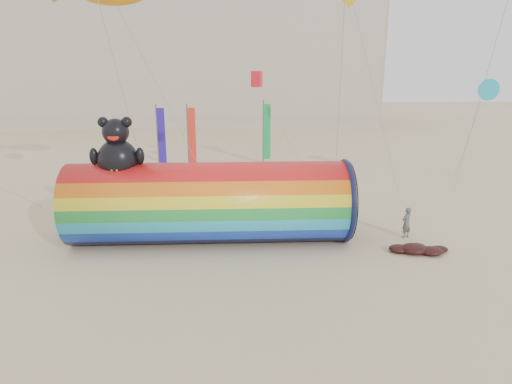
{
  "coord_description": "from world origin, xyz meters",
  "views": [
    {
      "loc": [
        -0.45,
        -18.39,
        8.02
      ],
      "look_at": [
        0.5,
        1.5,
        2.4
      ],
      "focal_mm": 32.0,
      "sensor_mm": 36.0,
      "label": 1
    }
  ],
  "objects_px": {
    "hotel_building": "(147,46)",
    "fabric_bundle": "(418,249)",
    "kite_handler": "(406,223)",
    "windsock_assembly": "(210,200)"
  },
  "relations": [
    {
      "from": "windsock_assembly",
      "to": "kite_handler",
      "type": "xyz_separation_m",
      "value": [
        9.29,
        -0.08,
        -1.21
      ]
    },
    {
      "from": "hotel_building",
      "to": "windsock_assembly",
      "type": "relative_size",
      "value": 4.72
    },
    {
      "from": "kite_handler",
      "to": "fabric_bundle",
      "type": "relative_size",
      "value": 0.57
    },
    {
      "from": "hotel_building",
      "to": "kite_handler",
      "type": "distance_m",
      "value": 49.38
    },
    {
      "from": "hotel_building",
      "to": "kite_handler",
      "type": "relative_size",
      "value": 40.45
    },
    {
      "from": "hotel_building",
      "to": "fabric_bundle",
      "type": "height_order",
      "value": "hotel_building"
    },
    {
      "from": "hotel_building",
      "to": "kite_handler",
      "type": "xyz_separation_m",
      "value": [
        19.67,
        -44.28,
        -9.56
      ]
    },
    {
      "from": "kite_handler",
      "to": "hotel_building",
      "type": "bearing_deg",
      "value": -98.1
    },
    {
      "from": "kite_handler",
      "to": "windsock_assembly",
      "type": "bearing_deg",
      "value": -32.52
    },
    {
      "from": "hotel_building",
      "to": "windsock_assembly",
      "type": "distance_m",
      "value": 46.17
    }
  ]
}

